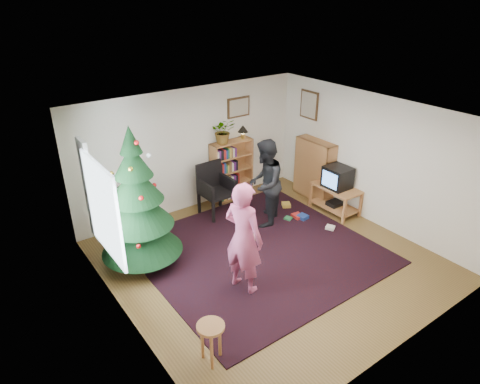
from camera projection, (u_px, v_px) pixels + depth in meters
floor at (269, 260)px, 7.33m from camera, size 5.00×5.00×0.00m
ceiling at (274, 118)px, 6.23m from camera, size 5.00×5.00×0.00m
wall_back at (192, 150)px, 8.60m from camera, size 5.00×0.02×2.50m
wall_front at (409, 272)px, 4.96m from camera, size 5.00×0.02×2.50m
wall_left at (120, 246)px, 5.46m from camera, size 0.02×5.00×2.50m
wall_right at (373, 160)px, 8.10m from camera, size 0.02×5.00×2.50m
rug at (258, 251)px, 7.54m from camera, size 3.80×3.60×0.02m
window_pane at (103, 210)px, 5.80m from camera, size 0.04×1.20×1.40m
curtain at (89, 191)px, 6.33m from camera, size 0.06×0.35×1.60m
picture_back at (239, 107)px, 8.88m from camera, size 0.55×0.03×0.42m
picture_right at (309, 105)px, 9.05m from camera, size 0.03×0.50×0.60m
christmas_tree at (138, 211)px, 6.81m from camera, size 1.33×1.33×2.41m
bookshelf_back at (232, 169)px, 9.20m from camera, size 0.95×0.30×1.30m
bookshelf_right at (314, 169)px, 9.23m from camera, size 0.30×0.95×1.30m
tv_stand at (335, 197)px, 8.76m from camera, size 0.55×0.98×0.55m
crt_tv at (337, 177)px, 8.57m from camera, size 0.46×0.50×0.43m
armchair at (213, 187)px, 8.62m from camera, size 0.60×0.60×1.07m
stool at (211, 334)px, 5.18m from camera, size 0.35×0.35×0.58m
person_standing at (244, 238)px, 6.28m from camera, size 0.60×0.75×1.79m
person_by_chair at (265, 184)px, 8.08m from camera, size 1.06×1.03×1.72m
potted_plant at (223, 131)px, 8.70m from camera, size 0.60×0.56×0.53m
table_lamp at (243, 130)px, 8.99m from camera, size 0.22×0.22×0.29m
floor_clutter at (286, 221)px, 8.43m from camera, size 1.64×1.39×0.08m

